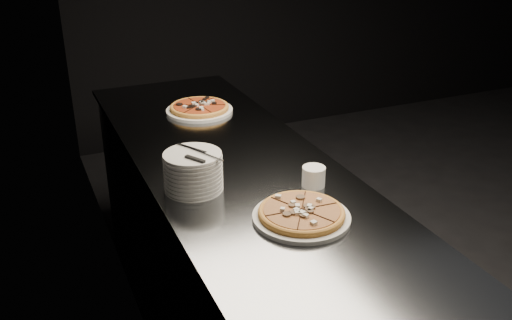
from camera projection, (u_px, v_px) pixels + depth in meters
name	position (u px, v px, depth m)	size (l,w,h in m)	color
wall_left	(134.00, 54.00, 1.90)	(0.02, 5.00, 2.80)	black
counter	(240.00, 263.00, 2.43)	(0.74, 2.44, 0.92)	slate
pizza_mushroom	(301.00, 214.00, 1.85)	(0.32, 0.32, 0.04)	silver
pizza_tomato	(199.00, 108.00, 2.79)	(0.38, 0.38, 0.04)	silver
plate_stack	(193.00, 172.00, 2.02)	(0.21, 0.21, 0.14)	silver
cutlery	(196.00, 154.00, 1.98)	(0.10, 0.22, 0.01)	#B5B7BC
ramekin	(314.00, 176.00, 2.06)	(0.08, 0.08, 0.07)	silver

